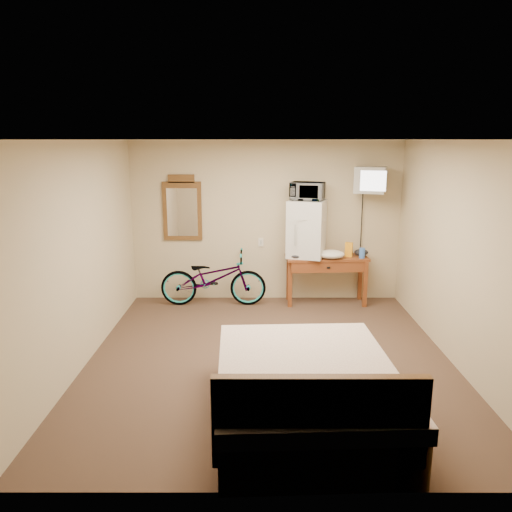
# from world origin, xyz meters

# --- Properties ---
(room) EXTENTS (4.60, 4.64, 2.50)m
(room) POSITION_xyz_m (-0.00, 0.00, 1.25)
(room) COLOR #442F22
(room) RESTS_ON ground
(desk) EXTENTS (1.27, 0.55, 0.75)m
(desk) POSITION_xyz_m (0.93, 2.00, 0.62)
(desk) COLOR brown
(desk) RESTS_ON floor
(mini_fridge) EXTENTS (0.65, 0.64, 0.87)m
(mini_fridge) POSITION_xyz_m (0.61, 2.04, 1.18)
(mini_fridge) COLOR silver
(mini_fridge) RESTS_ON desk
(microwave) EXTENTS (0.56, 0.46, 0.27)m
(microwave) POSITION_xyz_m (0.61, 2.04, 1.75)
(microwave) COLOR silver
(microwave) RESTS_ON mini_fridge
(snack_bag) EXTENTS (0.13, 0.10, 0.22)m
(snack_bag) POSITION_xyz_m (1.27, 2.02, 0.86)
(snack_bag) COLOR orange
(snack_bag) RESTS_ON desk
(blue_cup) EXTENTS (0.09, 0.09, 0.15)m
(blue_cup) POSITION_xyz_m (1.45, 1.93, 0.83)
(blue_cup) COLOR #3C6FCC
(blue_cup) RESTS_ON desk
(cloth_cream) EXTENTS (0.41, 0.32, 0.13)m
(cloth_cream) POSITION_xyz_m (0.98, 1.91, 0.81)
(cloth_cream) COLOR silver
(cloth_cream) RESTS_ON desk
(cloth_dark_a) EXTENTS (0.23, 0.17, 0.09)m
(cloth_dark_a) POSITION_xyz_m (0.47, 1.89, 0.79)
(cloth_dark_a) COLOR black
(cloth_dark_a) RESTS_ON desk
(cloth_dark_b) EXTENTS (0.22, 0.18, 0.10)m
(cloth_dark_b) POSITION_xyz_m (1.48, 2.11, 0.80)
(cloth_dark_b) COLOR black
(cloth_dark_b) RESTS_ON desk
(crt_television) EXTENTS (0.53, 0.62, 0.38)m
(crt_television) POSITION_xyz_m (1.54, 2.02, 1.92)
(crt_television) COLOR black
(crt_television) RESTS_ON room
(wall_mirror) EXTENTS (0.60, 0.04, 1.02)m
(wall_mirror) POSITION_xyz_m (-1.30, 2.27, 1.46)
(wall_mirror) COLOR brown
(wall_mirror) RESTS_ON room
(bicycle) EXTENTS (1.62, 0.58, 0.85)m
(bicycle) POSITION_xyz_m (-0.81, 1.95, 0.43)
(bicycle) COLOR black
(bicycle) RESTS_ON floor
(bed) EXTENTS (1.66, 2.15, 0.90)m
(bed) POSITION_xyz_m (0.30, -1.37, 0.29)
(bed) COLOR brown
(bed) RESTS_ON floor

